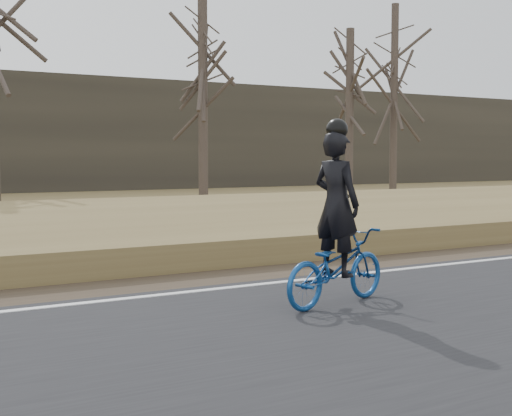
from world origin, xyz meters
TOP-DOWN VIEW (x-y plane):
  - ground at (0.00, 0.00)m, footprint 120.00×120.00m
  - road at (0.00, -2.50)m, footprint 120.00×6.00m
  - edge_line at (0.00, 0.20)m, footprint 120.00×0.12m
  - shoulder at (0.00, 1.20)m, footprint 120.00×1.60m
  - embankment at (0.00, 4.20)m, footprint 120.00×5.00m
  - ballast at (0.00, 8.00)m, footprint 120.00×3.00m
  - railroad at (0.00, 8.00)m, footprint 120.00×2.40m
  - cyclist at (0.98, -1.38)m, footprint 1.81×1.00m
  - bare_tree_center at (7.71, 15.82)m, footprint 0.36×0.36m
  - bare_tree_right at (14.86, 16.19)m, footprint 0.36×0.36m
  - bare_tree_far_right at (18.98, 18.05)m, footprint 0.36×0.36m

SIDE VIEW (x-z plane):
  - ground at x=0.00m, z-range 0.00..0.00m
  - shoulder at x=0.00m, z-range 0.00..0.04m
  - road at x=0.00m, z-range 0.00..0.06m
  - edge_line at x=0.00m, z-range 0.06..0.07m
  - embankment at x=0.00m, z-range 0.00..0.44m
  - ballast at x=0.00m, z-range 0.00..0.45m
  - railroad at x=0.00m, z-range 0.38..0.67m
  - cyclist at x=0.98m, z-range -0.34..1.88m
  - bare_tree_right at x=14.86m, z-range 0.00..7.23m
  - bare_tree_center at x=7.71m, z-range 0.00..7.75m
  - bare_tree_far_right at x=18.98m, z-range 0.00..9.03m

